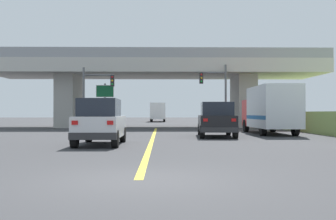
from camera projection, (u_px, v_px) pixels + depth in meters
ground at (156, 127)px, 40.12m from camera, size 160.00×160.00×0.00m
overpass_bridge at (156, 76)px, 40.15m from camera, size 31.40×8.28×7.18m
lane_divider_stripe at (153, 138)px, 22.81m from camera, size 0.20×28.32×0.01m
suv_lead at (100, 122)px, 18.06m from camera, size 1.89×4.40×2.02m
suv_crossing at (216, 120)px, 24.11m from camera, size 2.32×4.92×2.02m
box_truck at (270, 109)px, 27.27m from camera, size 2.33×7.44×3.13m
traffic_signal_nearside at (217, 89)px, 35.77m from camera, size 2.38×0.36×5.60m
traffic_signal_farside at (94, 90)px, 34.71m from camera, size 2.67×0.36×5.25m
highway_sign at (105, 95)px, 38.07m from camera, size 1.63×0.17×4.13m
semi_truck_distant at (158, 112)px, 64.51m from camera, size 2.33×7.09×2.92m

